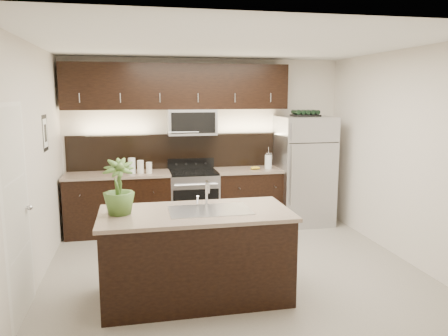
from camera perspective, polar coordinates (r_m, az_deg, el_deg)
name	(u,v)px	position (r m, az deg, el deg)	size (l,w,h in m)	color
ground	(232,267)	(5.60, 1.01, -12.74)	(4.50, 4.50, 0.00)	gray
room_walls	(224,132)	(5.14, -0.06, 4.76)	(4.52, 4.02, 2.71)	beige
counter_run	(181,200)	(6.98, -5.68, -4.22)	(3.51, 0.65, 0.94)	black
upper_fixtures	(180,94)	(6.93, -5.82, 9.61)	(3.49, 0.40, 1.66)	black
island	(196,255)	(4.67, -3.67, -11.22)	(1.96, 0.96, 0.94)	black
sink_faucet	(210,209)	(4.55, -1.88, -5.35)	(0.84, 0.50, 0.28)	silver
refrigerator	(304,170)	(7.32, 10.37, -0.32)	(0.86, 0.77, 1.78)	#B2B2B7
wine_rack	(305,113)	(7.23, 10.59, 7.03)	(0.44, 0.27, 0.10)	black
plant	(119,187)	(4.47, -13.61, -2.42)	(0.31, 0.31, 0.56)	#426428
canisters	(138,167)	(6.77, -11.12, 0.19)	(0.36, 0.13, 0.24)	silver
french_press	(268,161)	(7.10, 5.81, 0.93)	(0.12, 0.12, 0.34)	silver
bananas	(252,168)	(7.01, 3.71, 0.00)	(0.16, 0.12, 0.05)	gold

